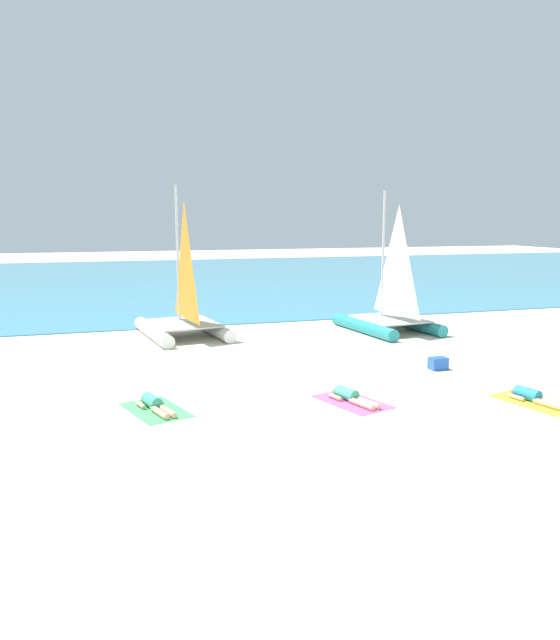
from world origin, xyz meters
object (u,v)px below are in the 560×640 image
Objects in this scene: sunbather_left at (154,404)px; cooler_box at (438,363)px; sunbather_right at (532,396)px; towel_left at (156,410)px; sailboat_teal at (389,311)px; towel_middle at (352,402)px; sunbather_middle at (350,396)px; towel_right at (534,402)px; sailboat_white at (183,315)px.

sunbather_left is 8.38m from cooler_box.
sunbather_right is at bearing -30.63° from sunbather_left.
cooler_box reaches higher than towel_left.
sailboat_teal is 10.81× the size of cooler_box.
towel_middle is (-5.11, -8.03, -0.80)m from sailboat_teal.
towel_middle is (4.57, -0.76, 0.00)m from towel_left.
towel_middle is at bearing -27.44° from sunbather_left.
sunbather_left is (-0.02, 0.06, 0.13)m from towel_left.
sunbather_middle is 4.38m from sunbather_right.
sunbather_right is at bearing -82.24° from cooler_box.
sailboat_teal is 2.84× the size of towel_right.
towel_middle is 1.00× the size of towel_right.
sunbather_right is at bearing -34.85° from sunbather_middle.
towel_middle is 3.80× the size of cooler_box.
towel_right is at bearing -13.39° from towel_left.
sailboat_white is 3.61× the size of sunbather_middle.
cooler_box is at bearing -8.02° from sunbather_left.
cooler_box is (3.71, 2.11, 0.05)m from sunbather_middle.
sailboat_teal is at bearing 19.37° from sunbather_left.
sailboat_teal is at bearing 57.53° from towel_middle.
sunbather_middle reaches higher than towel_left.
sunbather_right is (-0.02, 0.06, 0.13)m from towel_right.
sailboat_teal is at bearing 39.89° from sunbather_middle.
towel_left is at bearing 170.54° from towel_middle.
sailboat_teal is at bearing -17.48° from sailboat_white.
towel_left is (-1.88, -8.57, -0.82)m from sailboat_white.
sunbather_middle reaches higher than towel_right.
towel_left is 1.23× the size of sunbather_middle.
cooler_box is at bearing 12.26° from sunbather_middle.
sailboat_white is 9.67m from sunbather_middle.
sunbather_middle is at bearing 149.05° from sunbather_right.
sunbather_middle is at bearing -150.41° from cooler_box.
sailboat_white is 12.69m from towel_right.
towel_right is (6.85, -10.65, -0.82)m from sailboat_white.
towel_left is 3.80× the size of cooler_box.
cooler_box is (8.25, 1.41, 0.17)m from towel_left.
sunbather_middle is 0.81× the size of towel_right.
sunbather_left is at bearing 153.21° from sunbather_middle.
sailboat_white is 2.93× the size of towel_right.
towel_middle is 4.37m from towel_right.
towel_middle is at bearing -9.46° from towel_left.
sunbather_middle is at bearing 107.33° from towel_middle.
sunbather_middle and sunbather_right have the same top height.
cooler_box is at bearing 97.87° from towel_right.
sunbather_right is at bearing -65.15° from sailboat_white.
sunbather_middle is (-0.02, 0.06, 0.13)m from towel_middle.
sailboat_white reaches higher than towel_middle.
towel_left is (-9.67, -7.27, -0.80)m from sailboat_teal.
towel_middle is 1.22× the size of sunbather_right.
sailboat_teal is 3.51× the size of sunbather_middle.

